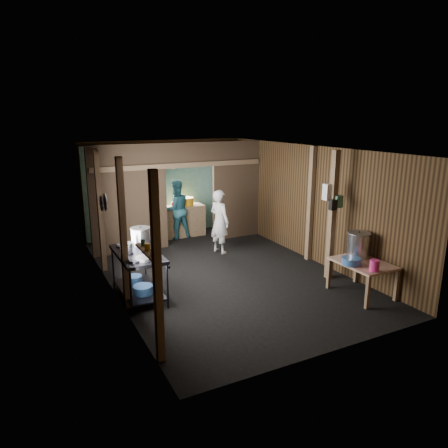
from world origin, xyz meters
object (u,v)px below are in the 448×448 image
gas_range (139,275)px  cook (220,222)px  yellow_tub (186,201)px  pink_bucket (374,266)px  stove_pot_large (141,237)px  stock_pot (358,245)px  prep_table (362,278)px

gas_range → cook: 3.00m
gas_range → yellow_tub: yellow_tub is taller
yellow_tub → pink_bucket: bearing=-77.5°
gas_range → stove_pot_large: 0.72m
stock_pot → cook: (-1.38, 3.13, -0.09)m
stove_pot_large → pink_bucket: bearing=-36.6°
stove_pot_large → pink_bucket: size_ratio=1.87×
gas_range → pink_bucket: (3.55, -2.15, 0.30)m
yellow_tub → cook: cook is taller
prep_table → pink_bucket: 0.61m
stock_pot → pink_bucket: 0.76m
prep_table → pink_bucket: size_ratio=5.34×
stock_pot → pink_bucket: bearing=-112.5°
prep_table → stock_pot: bearing=65.4°
gas_range → pink_bucket: 4.16m
pink_bucket → yellow_tub: (-1.24, 5.59, 0.23)m
gas_range → yellow_tub: 4.18m
stove_pot_large → cook: 2.65m
prep_table → pink_bucket: bearing=-111.1°
gas_range → prep_table: size_ratio=1.37×
yellow_tub → stove_pot_large: bearing=-124.8°
pink_bucket → prep_table: bearing=68.9°
stove_pot_large → cook: cook is taller
stock_pot → yellow_tub: size_ratio=1.26×
yellow_tub → cook: 1.78m
stove_pot_large → stock_pot: stove_pot_large is taller
yellow_tub → cook: bearing=-85.3°
pink_bucket → cook: size_ratio=0.13×
prep_table → yellow_tub: yellow_tub is taller
gas_range → pink_bucket: bearing=-31.2°
prep_table → cook: 3.66m
stock_pot → yellow_tub: 5.13m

